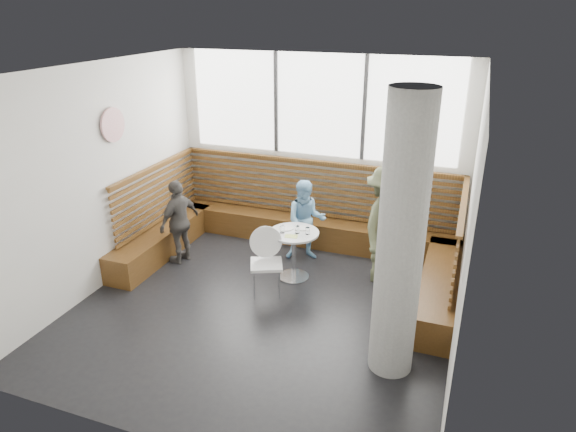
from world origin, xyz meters
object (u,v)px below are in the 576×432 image
(concrete_column, at_px, (401,241))
(cafe_table, at_px, (294,245))
(adult_man, at_px, (386,225))
(child_back, at_px, (306,221))
(child_left, at_px, (179,222))
(cafe_chair, at_px, (268,256))

(concrete_column, height_order, cafe_table, concrete_column)
(adult_man, relative_size, child_back, 1.36)
(concrete_column, height_order, child_left, concrete_column)
(cafe_chair, relative_size, child_back, 0.73)
(cafe_chair, relative_size, adult_man, 0.53)
(concrete_column, xyz_separation_m, adult_man, (-0.45, 1.97, -0.69))
(child_back, bearing_deg, cafe_chair, -117.96)
(cafe_chair, bearing_deg, concrete_column, -52.40)
(concrete_column, distance_m, cafe_chair, 2.45)
(cafe_chair, height_order, child_back, child_back)
(child_left, bearing_deg, cafe_table, 105.87)
(cafe_table, distance_m, cafe_chair, 0.55)
(concrete_column, distance_m, child_back, 3.03)
(child_left, bearing_deg, adult_man, 111.85)
(concrete_column, xyz_separation_m, cafe_table, (-1.75, 1.57, -1.05))
(adult_man, relative_size, child_left, 1.32)
(cafe_chair, height_order, child_left, child_left)
(concrete_column, distance_m, cafe_table, 2.57)
(child_back, distance_m, child_left, 2.03)
(child_left, bearing_deg, concrete_column, 81.11)
(child_back, bearing_deg, cafe_table, -106.62)
(concrete_column, relative_size, cafe_table, 4.16)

